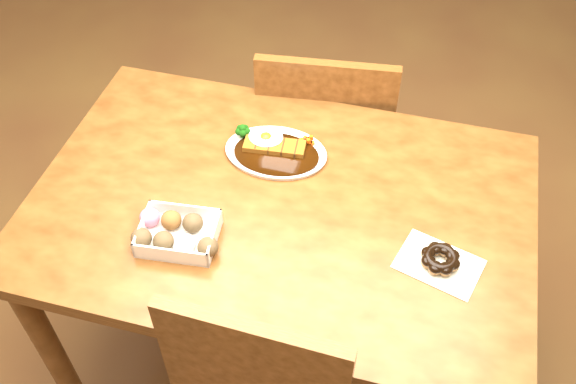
% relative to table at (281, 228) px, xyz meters
% --- Properties ---
extents(ground, '(6.00, 6.00, 0.00)m').
position_rel_table_xyz_m(ground, '(0.00, 0.00, -0.65)').
color(ground, brown).
rests_on(ground, ground).
extents(table, '(1.20, 0.80, 0.75)m').
position_rel_table_xyz_m(table, '(0.00, 0.00, 0.00)').
color(table, '#47260E').
rests_on(table, ground).
extents(chair_far, '(0.47, 0.47, 0.87)m').
position_rel_table_xyz_m(chair_far, '(0.00, 0.54, -0.17)').
color(chair_far, '#47260E').
rests_on(chair_far, ground).
extents(katsu_curry_plate, '(0.26, 0.19, 0.05)m').
position_rel_table_xyz_m(katsu_curry_plate, '(-0.06, 0.16, 0.11)').
color(katsu_curry_plate, white).
rests_on(katsu_curry_plate, table).
extents(donut_box, '(0.21, 0.15, 0.05)m').
position_rel_table_xyz_m(donut_box, '(-0.20, -0.17, 0.12)').
color(donut_box, white).
rests_on(donut_box, table).
extents(pon_de_ring, '(0.21, 0.17, 0.03)m').
position_rel_table_xyz_m(pon_de_ring, '(0.39, -0.09, 0.12)').
color(pon_de_ring, silver).
rests_on(pon_de_ring, table).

